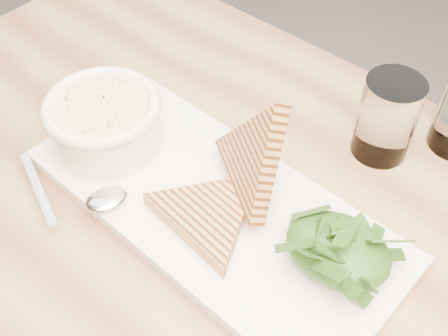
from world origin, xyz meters
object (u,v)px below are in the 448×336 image
Objects in this scene: platter at (214,206)px; glass_near at (387,118)px; table_top at (219,269)px; soup_bowl at (106,127)px.

glass_near reaches higher than platter.
platter is (-0.04, 0.05, 0.03)m from table_top.
table_top is 8.64× the size of soup_bowl.
platter is 4.12× the size of glass_near.
platter is 0.16m from soup_bowl.
soup_bowl is 0.32m from glass_near.
glass_near is (0.26, 0.18, 0.01)m from soup_bowl.
soup_bowl is (-0.15, 0.00, 0.03)m from platter.
platter is at bearing -1.75° from soup_bowl.
glass_near reaches higher than soup_bowl.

